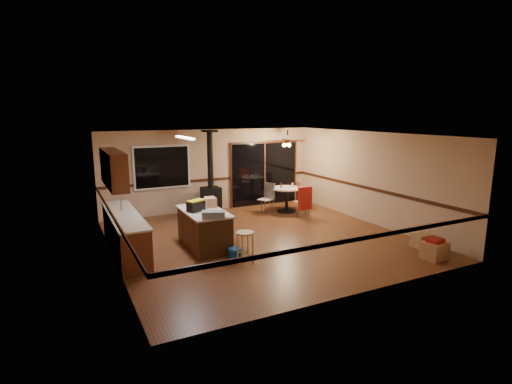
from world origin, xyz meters
TOP-DOWN VIEW (x-y plane):
  - floor at (0.00, 0.00)m, footprint 7.00×7.00m
  - ceiling at (0.00, 0.00)m, footprint 7.00×7.00m
  - wall_back at (0.00, 3.50)m, footprint 7.00×0.00m
  - wall_front at (0.00, -3.50)m, footprint 7.00×0.00m
  - wall_left at (-3.50, 0.00)m, footprint 0.00×7.00m
  - wall_right at (3.50, 0.00)m, footprint 0.00×7.00m
  - chair_rail at (0.00, 0.00)m, footprint 7.00×7.00m
  - window at (-1.60, 3.45)m, footprint 1.72×0.10m
  - sliding_door at (1.90, 3.45)m, footprint 2.52×0.10m
  - lower_cabinets at (-3.20, 0.50)m, footprint 0.60×3.00m
  - countertop at (-3.20, 0.50)m, footprint 0.64×3.04m
  - upper_cabinets at (-3.33, 0.70)m, footprint 0.35×2.00m
  - kitchen_island at (-1.50, 0.00)m, footprint 0.88×1.68m
  - wood_stove at (-0.20, 3.05)m, footprint 0.55×0.50m
  - ceiling_fan at (2.02, 2.15)m, footprint 0.24×0.24m
  - fluorescent_strip at (-1.80, 0.30)m, footprint 0.10×1.20m
  - toolbox_grey at (-1.53, -0.72)m, footprint 0.55×0.44m
  - toolbox_black at (-1.67, 0.03)m, footprint 0.46×0.37m
  - toolbox_yellow_lid at (-1.67, 0.03)m, footprint 0.45×0.36m
  - box_on_island at (-1.22, 0.31)m, footprint 0.28×0.36m
  - bottle_dark at (-1.73, 0.20)m, footprint 0.09×0.09m
  - bottle_pink at (-1.44, 0.16)m, footprint 0.09×0.09m
  - bottle_white at (-1.71, 0.37)m, footprint 0.08×0.08m
  - bar_stool at (-1.07, -1.32)m, footprint 0.44×0.44m
  - blue_bucket at (-1.16, -1.00)m, footprint 0.35×0.35m
  - dining_table at (2.02, 2.15)m, footprint 0.98×0.98m
  - glass_red at (1.87, 2.25)m, footprint 0.06×0.06m
  - glass_cream at (2.20, 2.10)m, footprint 0.07×0.07m
  - chair_left at (1.42, 2.30)m, footprint 0.54×0.53m
  - chair_near at (2.11, 1.27)m, footprint 0.44×0.48m
  - chair_right at (2.56, 2.29)m, footprint 0.61×0.60m
  - box_under_window at (-1.00, 2.83)m, footprint 0.58×0.50m
  - box_corner_a at (2.70, -2.92)m, footprint 0.55×0.47m
  - box_corner_b at (3.10, -2.22)m, footprint 0.40×0.34m
  - box_small_red at (2.70, -2.92)m, footprint 0.35×0.30m

SIDE VIEW (x-z plane):
  - floor at x=0.00m, z-range 0.00..0.00m
  - blue_bucket at x=-1.16m, z-range 0.00..0.25m
  - box_corner_b at x=3.10m, z-range 0.00..0.32m
  - box_corner_a at x=2.70m, z-range 0.00..0.38m
  - box_under_window at x=-1.00m, z-range 0.00..0.41m
  - bar_stool at x=-1.07m, z-range 0.00..0.69m
  - box_small_red at x=2.70m, z-range 0.38..0.47m
  - lower_cabinets at x=-3.20m, z-range 0.00..0.86m
  - kitchen_island at x=-1.50m, z-range 0.00..0.90m
  - dining_table at x=2.02m, z-range 0.14..0.92m
  - chair_left at x=1.42m, z-range 0.33..0.85m
  - chair_near at x=2.11m, z-range 0.25..0.95m
  - chair_right at x=2.56m, z-range 0.25..0.95m
  - wood_stove at x=-0.20m, z-range -0.53..1.99m
  - glass_cream at x=2.20m, z-range 0.78..0.92m
  - glass_red at x=1.87m, z-range 0.78..0.93m
  - countertop at x=-3.20m, z-range 0.86..0.90m
  - toolbox_grey at x=-1.53m, z-range 0.90..1.05m
  - bottle_white at x=-1.71m, z-range 0.90..1.09m
  - chair_rail at x=0.00m, z-range 0.96..1.04m
  - box_on_island at x=-1.22m, z-range 0.90..1.12m
  - toolbox_black at x=-1.67m, z-range 0.90..1.13m
  - bottle_pink at x=-1.44m, z-range 0.90..1.14m
  - bottle_dark at x=-1.73m, z-range 0.90..1.16m
  - sliding_door at x=1.90m, z-range 0.00..2.10m
  - toolbox_yellow_lid at x=-1.67m, z-range 1.13..1.16m
  - wall_back at x=0.00m, z-range -2.20..4.80m
  - wall_front at x=0.00m, z-range -2.20..4.80m
  - wall_left at x=-3.50m, z-range -2.20..4.80m
  - wall_right at x=3.50m, z-range -2.20..4.80m
  - window at x=-1.60m, z-range 0.84..2.16m
  - upper_cabinets at x=-3.33m, z-range 1.50..2.30m
  - ceiling_fan at x=2.02m, z-range 1.94..2.49m
  - fluorescent_strip at x=-1.80m, z-range 2.54..2.58m
  - ceiling at x=0.00m, z-range 2.60..2.60m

